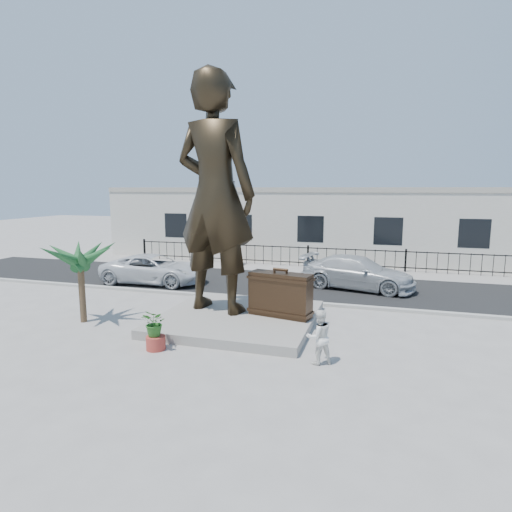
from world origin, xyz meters
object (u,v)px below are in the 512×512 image
at_px(suitcase, 280,295).
at_px(car_white, 154,269).
at_px(statue, 215,194).
at_px(tourist, 319,337).

bearing_deg(suitcase, car_white, 160.16).
height_order(suitcase, car_white, suitcase).
xyz_separation_m(statue, suitcase, (2.38, -0.10, -3.38)).
xyz_separation_m(statue, tourist, (4.15, -3.05, -3.69)).
height_order(statue, tourist, statue).
relative_size(statue, suitcase, 3.87).
distance_m(tourist, car_white, 11.88).
distance_m(statue, suitcase, 4.14).
bearing_deg(statue, suitcase, -171.29).
bearing_deg(tourist, statue, -68.00).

